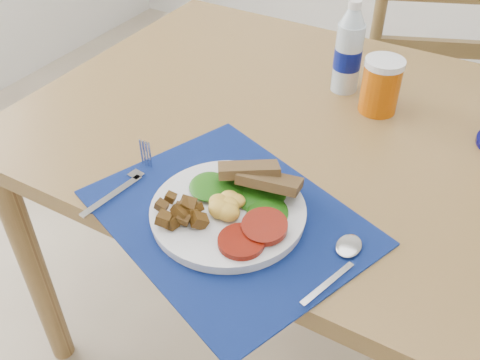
% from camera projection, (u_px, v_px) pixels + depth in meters
% --- Properties ---
extents(table, '(1.40, 0.90, 0.75)m').
position_uv_depth(table, '(350.00, 166.00, 1.15)').
color(table, brown).
rests_on(table, ground).
extents(chair_far, '(0.52, 0.51, 1.09)m').
position_uv_depth(chair_far, '(420.00, 72.00, 1.70)').
color(chair_far, brown).
rests_on(chair_far, ground).
extents(placemat, '(0.54, 0.48, 0.00)m').
position_uv_depth(placemat, '(228.00, 217.00, 0.90)').
color(placemat, black).
rests_on(placemat, table).
extents(breakfast_plate, '(0.26, 0.26, 0.06)m').
position_uv_depth(breakfast_plate, '(224.00, 208.00, 0.89)').
color(breakfast_plate, silver).
rests_on(breakfast_plate, placemat).
extents(fork, '(0.03, 0.19, 0.00)m').
position_uv_depth(fork, '(128.00, 182.00, 0.96)').
color(fork, '#B2B5BA').
rests_on(fork, placemat).
extents(spoon, '(0.04, 0.17, 0.00)m').
position_uv_depth(spoon, '(342.00, 258.00, 0.82)').
color(spoon, '#B2B5BA').
rests_on(spoon, placemat).
extents(water_bottle, '(0.06, 0.06, 0.21)m').
position_uv_depth(water_bottle, '(348.00, 52.00, 1.18)').
color(water_bottle, '#ADBFCC').
rests_on(water_bottle, table).
extents(juice_glass, '(0.08, 0.08, 0.11)m').
position_uv_depth(juice_glass, '(381.00, 87.00, 1.13)').
color(juice_glass, '#B34D04').
rests_on(juice_glass, table).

